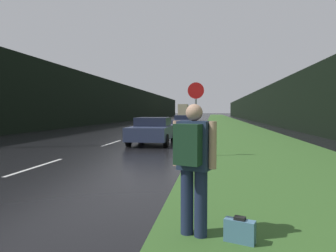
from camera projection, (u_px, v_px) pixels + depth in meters
grass_verge at (228, 124)px, 39.96m from camera, size 6.00×240.00×0.02m
lane_stripe_b at (37, 167)px, 9.24m from camera, size 0.12×3.00×0.01m
lane_stripe_c at (112, 143)px, 16.16m from camera, size 0.12×3.00×0.01m
lane_stripe_d at (142, 134)px, 23.08m from camera, size 0.12×3.00×0.01m
lane_stripe_e at (158, 128)px, 29.99m from camera, size 0.12×3.00×0.01m
treeline_far_side at (121, 103)px, 52.32m from camera, size 2.00×140.00×6.31m
treeline_near_side at (263, 106)px, 48.84m from camera, size 2.00×140.00×5.09m
stop_sign at (196, 113)px, 11.19m from camera, size 0.61×0.07×2.79m
hitchhiker_with_backpack at (193, 162)px, 4.01m from camera, size 0.60×0.52×1.81m
suitcase at (240, 231)px, 3.85m from camera, size 0.42×0.26×0.35m
car_passing_near at (153, 130)px, 15.75m from camera, size 2.05×4.21×1.39m
car_passing_far at (182, 121)px, 31.29m from camera, size 1.83×4.38×1.31m
delivery_truck at (184, 111)px, 80.40m from camera, size 2.54×7.35×3.62m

